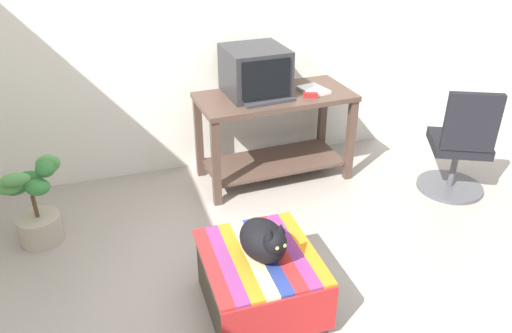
{
  "coord_description": "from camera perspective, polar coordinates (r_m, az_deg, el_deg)",
  "views": [
    {
      "loc": [
        -0.84,
        -1.87,
        2.12
      ],
      "look_at": [
        0.04,
        0.85,
        0.55
      ],
      "focal_mm": 35.01,
      "sensor_mm": 36.0,
      "label": 1
    }
  ],
  "objects": [
    {
      "name": "tv_monitor",
      "position": [
        3.91,
        -0.11,
        10.78
      ],
      "size": [
        0.48,
        0.49,
        0.36
      ],
      "rotation": [
        0.0,
        0.0,
        0.05
      ],
      "color": "#28282B",
      "rests_on": "desk"
    },
    {
      "name": "ground_plane",
      "position": [
        2.95,
        4.56,
        -17.29
      ],
      "size": [
        14.0,
        14.0,
        0.0
      ],
      "primitive_type": "plane",
      "color": "#9E9389"
    },
    {
      "name": "keyboard",
      "position": [
        3.79,
        1.36,
        7.55
      ],
      "size": [
        0.41,
        0.19,
        0.02
      ],
      "primitive_type": "cube",
      "rotation": [
        0.0,
        0.0,
        0.11
      ],
      "color": "#333338",
      "rests_on": "desk"
    },
    {
      "name": "potted_plant",
      "position": [
        3.67,
        -24.0,
        -4.11
      ],
      "size": [
        0.4,
        0.37,
        0.62
      ],
      "color": "#B7A893",
      "rests_on": "ground_plane"
    },
    {
      "name": "book",
      "position": [
        4.04,
        6.59,
        8.69
      ],
      "size": [
        0.23,
        0.28,
        0.02
      ],
      "primitive_type": "cube",
      "rotation": [
        0.0,
        0.0,
        0.23
      ],
      "color": "white",
      "rests_on": "desk"
    },
    {
      "name": "office_chair",
      "position": [
        4.16,
        22.26,
        1.84
      ],
      "size": [
        0.56,
        0.56,
        0.89
      ],
      "rotation": [
        0.0,
        0.0,
        2.7
      ],
      "color": "#4C4C51",
      "rests_on": "ground_plane"
    },
    {
      "name": "back_wall",
      "position": [
        4.1,
        -5.9,
        17.06
      ],
      "size": [
        8.0,
        0.1,
        2.6
      ],
      "primitive_type": "cube",
      "color": "silver",
      "rests_on": "ground_plane"
    },
    {
      "name": "ottoman_with_blanket",
      "position": [
        2.9,
        0.43,
        -12.99
      ],
      "size": [
        0.62,
        0.7,
        0.38
      ],
      "color": "#4C4238",
      "rests_on": "ground_plane"
    },
    {
      "name": "desk",
      "position": [
        4.04,
        2.12,
        5.03
      ],
      "size": [
        1.25,
        0.64,
        0.74
      ],
      "rotation": [
        0.0,
        0.0,
        0.05
      ],
      "color": "#4C382D",
      "rests_on": "ground_plane"
    },
    {
      "name": "cat",
      "position": [
        2.69,
        0.96,
        -8.42
      ],
      "size": [
        0.33,
        0.38,
        0.27
      ],
      "rotation": [
        0.0,
        0.0,
        0.24
      ],
      "color": "black",
      "rests_on": "ottoman_with_blanket"
    },
    {
      "name": "stapler",
      "position": [
        3.9,
        6.25,
        8.13
      ],
      "size": [
        0.12,
        0.08,
        0.04
      ],
      "primitive_type": "cube",
      "rotation": [
        0.0,
        0.0,
        1.18
      ],
      "color": "#A31E1E",
      "rests_on": "desk"
    }
  ]
}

